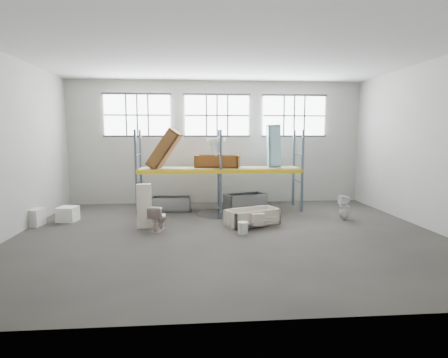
{
  "coord_description": "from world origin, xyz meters",
  "views": [
    {
      "loc": [
        -0.98,
        -10.24,
        2.81
      ],
      "look_at": [
        0.0,
        1.5,
        1.4
      ],
      "focal_mm": 29.58,
      "sensor_mm": 36.0,
      "label": 1
    }
  ],
  "objects": [
    {
      "name": "floor",
      "position": [
        0.0,
        0.0,
        -0.05
      ],
      "size": [
        12.0,
        10.0,
        0.1
      ],
      "primitive_type": "cube",
      "color": "#443F39",
      "rests_on": "ground"
    },
    {
      "name": "ceiling",
      "position": [
        0.0,
        0.0,
        5.05
      ],
      "size": [
        12.0,
        10.0,
        0.1
      ],
      "primitive_type": "cube",
      "color": "silver",
      "rests_on": "ground"
    },
    {
      "name": "wall_back",
      "position": [
        0.0,
        5.05,
        2.5
      ],
      "size": [
        12.0,
        0.1,
        5.0
      ],
      "primitive_type": "cube",
      "color": "#A19F95",
      "rests_on": "ground"
    },
    {
      "name": "wall_front",
      "position": [
        0.0,
        -5.05,
        2.5
      ],
      "size": [
        12.0,
        0.1,
        5.0
      ],
      "primitive_type": "cube",
      "color": "#A4A399",
      "rests_on": "ground"
    },
    {
      "name": "wall_left",
      "position": [
        -6.05,
        0.0,
        2.5
      ],
      "size": [
        0.1,
        10.0,
        5.0
      ],
      "primitive_type": "cube",
      "color": "#B4B2A7",
      "rests_on": "ground"
    },
    {
      "name": "wall_right",
      "position": [
        6.05,
        0.0,
        2.5
      ],
      "size": [
        0.1,
        10.0,
        5.0
      ],
      "primitive_type": "cube",
      "color": "#A3A196",
      "rests_on": "ground"
    },
    {
      "name": "window_left",
      "position": [
        -3.2,
        4.94,
        3.6
      ],
      "size": [
        2.6,
        0.04,
        1.6
      ],
      "primitive_type": "cube",
      "color": "white",
      "rests_on": "wall_back"
    },
    {
      "name": "window_mid",
      "position": [
        0.0,
        4.94,
        3.6
      ],
      "size": [
        2.6,
        0.04,
        1.6
      ],
      "primitive_type": "cube",
      "color": "white",
      "rests_on": "wall_back"
    },
    {
      "name": "window_right",
      "position": [
        3.2,
        4.94,
        3.6
      ],
      "size": [
        2.6,
        0.04,
        1.6
      ],
      "primitive_type": "cube",
      "color": "white",
      "rests_on": "wall_back"
    },
    {
      "name": "rack_upright_la",
      "position": [
        -3.0,
        2.9,
        1.5
      ],
      "size": [
        0.08,
        0.08,
        3.0
      ],
      "primitive_type": "cube",
      "color": "slate",
      "rests_on": "floor"
    },
    {
      "name": "rack_upright_lb",
      "position": [
        -3.0,
        4.1,
        1.5
      ],
      "size": [
        0.08,
        0.08,
        3.0
      ],
      "primitive_type": "cube",
      "color": "slate",
      "rests_on": "floor"
    },
    {
      "name": "rack_upright_ma",
      "position": [
        0.0,
        2.9,
        1.5
      ],
      "size": [
        0.08,
        0.08,
        3.0
      ],
      "primitive_type": "cube",
      "color": "slate",
      "rests_on": "floor"
    },
    {
      "name": "rack_upright_mb",
      "position": [
        0.0,
        4.1,
        1.5
      ],
      "size": [
        0.08,
        0.08,
        3.0
      ],
      "primitive_type": "cube",
      "color": "slate",
      "rests_on": "floor"
    },
    {
      "name": "rack_upright_ra",
      "position": [
        3.0,
        2.9,
        1.5
      ],
      "size": [
        0.08,
        0.08,
        3.0
      ],
      "primitive_type": "cube",
      "color": "slate",
      "rests_on": "floor"
    },
    {
      "name": "rack_upright_rb",
      "position": [
        3.0,
        4.1,
        1.5
      ],
      "size": [
        0.08,
        0.08,
        3.0
      ],
      "primitive_type": "cube",
      "color": "slate",
      "rests_on": "floor"
    },
    {
      "name": "rack_beam_front",
      "position": [
        0.0,
        2.9,
        1.5
      ],
      "size": [
        6.0,
        0.1,
        0.14
      ],
      "primitive_type": "cube",
      "color": "yellow",
      "rests_on": "floor"
    },
    {
      "name": "rack_beam_back",
      "position": [
        0.0,
        4.1,
        1.5
      ],
      "size": [
        6.0,
        0.1,
        0.14
      ],
      "primitive_type": "cube",
      "color": "yellow",
      "rests_on": "floor"
    },
    {
      "name": "shelf_deck",
      "position": [
        0.0,
        3.5,
        1.58
      ],
      "size": [
        5.9,
        1.1,
        0.03
      ],
      "primitive_type": "cube",
      "color": "gray",
      "rests_on": "floor"
    },
    {
      "name": "wet_patch",
      "position": [
        0.0,
        2.7,
        0.0
      ],
      "size": [
        1.8,
        1.8,
        0.0
      ],
      "primitive_type": "cylinder",
      "color": "black",
      "rests_on": "floor"
    },
    {
      "name": "bathtub_beige",
      "position": [
        0.85,
        1.04,
        0.25
      ],
      "size": [
        1.85,
        1.38,
        0.49
      ],
      "primitive_type": null,
      "rotation": [
        0.0,
        0.0,
        0.41
      ],
      "color": "beige",
      "rests_on": "floor"
    },
    {
      "name": "cistern_spare",
      "position": [
        0.94,
        0.5,
        0.28
      ],
      "size": [
        0.39,
        0.2,
        0.36
      ],
      "primitive_type": "cube",
      "rotation": [
        0.0,
        0.0,
        -0.06
      ],
      "color": "beige",
      "rests_on": "bathtub_beige"
    },
    {
      "name": "sink_in_tub",
      "position": [
        0.6,
        0.47,
        0.16
      ],
      "size": [
        0.59,
        0.59,
        0.16
      ],
      "primitive_type": "imported",
      "rotation": [
        0.0,
        0.0,
        -0.35
      ],
      "color": "beige",
      "rests_on": "bathtub_beige"
    },
    {
      "name": "toilet_beige",
      "position": [
        -2.03,
        0.55,
        0.38
      ],
      "size": [
        0.61,
        0.83,
        0.76
      ],
      "primitive_type": "imported",
      "rotation": [
        0.0,
        0.0,
        2.87
      ],
      "color": "beige",
      "rests_on": "floor"
    },
    {
      "name": "cistern_tall",
      "position": [
        -2.48,
        0.92,
        0.67
      ],
      "size": [
        0.45,
        0.3,
        1.34
      ],
      "primitive_type": "cube",
      "rotation": [
        0.0,
        0.0,
        0.05
      ],
      "color": "#F3E6CF",
      "rests_on": "floor"
    },
    {
      "name": "toilet_white",
      "position": [
        4.06,
        1.51,
        0.41
      ],
      "size": [
        0.39,
        0.38,
        0.82
      ],
      "primitive_type": "imported",
      "rotation": [
        0.0,
        0.0,
        -1.6
      ],
      "color": "white",
      "rests_on": "floor"
    },
    {
      "name": "steel_tub_left",
      "position": [
        -1.81,
        3.38,
        0.27
      ],
      "size": [
        1.47,
        0.72,
        0.53
      ],
      "primitive_type": null,
      "rotation": [
        0.0,
        0.0,
        -0.03
      ],
      "color": "#95969C",
      "rests_on": "floor"
    },
    {
      "name": "steel_tub_right",
      "position": [
        1.0,
        3.59,
        0.28
      ],
      "size": [
        1.71,
        1.24,
        0.57
      ],
      "primitive_type": null,
      "rotation": [
        0.0,
        0.0,
        0.37
      ],
      "color": "#9C9FA3",
      "rests_on": "floor"
    },
    {
      "name": "rust_tub_flat",
      "position": [
        -0.07,
        3.59,
        1.82
      ],
      "size": [
        1.78,
        1.11,
        0.46
      ],
      "primitive_type": null,
      "rotation": [
        0.0,
        0.0,
        -0.22
      ],
      "color": "#8D5F22",
      "rests_on": "shelf_deck"
    },
    {
      "name": "rust_tub_tilted",
      "position": [
        -2.02,
        3.31,
        2.29
      ],
      "size": [
        1.38,
        0.96,
        1.54
      ],
      "primitive_type": null,
      "rotation": [
        0.0,
        -0.96,
        -0.19
      ],
      "color": "brown",
      "rests_on": "shelf_deck"
    },
    {
      "name": "sink_on_shelf",
      "position": [
        -0.15,
        3.15,
        2.09
      ],
      "size": [
        0.74,
        0.59,
        0.64
      ],
      "primitive_type": "imported",
      "rotation": [
        0.0,
        0.0,
        0.05
      ],
      "color": "white",
      "rests_on": "rust_tub_flat"
    },
    {
      "name": "blue_tub_upright",
      "position": [
        2.09,
        3.72,
        2.4
      ],
      "size": [
        0.56,
        0.78,
        1.6
      ],
      "primitive_type": null,
      "rotation": [
        0.0,
        1.54,
        -0.08
      ],
      "color": "#85BACA",
      "rests_on": "shelf_deck"
    },
    {
      "name": "bucket",
      "position": [
        0.42,
        -0.03,
        0.17
      ],
      "size": [
        0.33,
        0.33,
        0.34
      ],
      "primitive_type": "cylinder",
      "rotation": [
        0.0,
        0.0,
        0.15
      ],
      "color": "silver",
      "rests_on": "floor"
    },
    {
      "name": "carton_near",
      "position": [
        -6.02,
        1.45,
        0.27
      ],
      "size": [
        0.69,
        0.61,
        0.53
      ],
      "primitive_type": "cube",
      "rotation": [
        0.0,
        0.0,
        -0.13
      ],
      "color": "beige",
      "rests_on": "floor"
    },
    {
      "name": "carton_far",
      "position": [
        -5.1,
        1.98,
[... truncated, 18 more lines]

